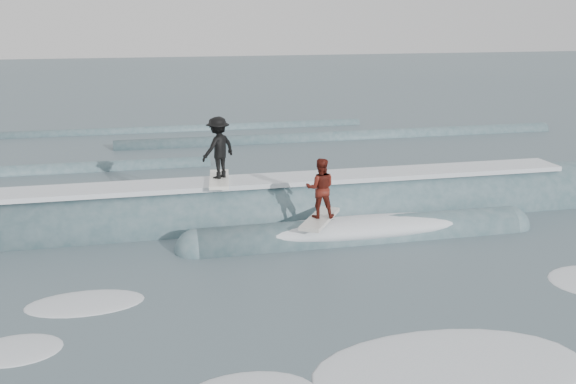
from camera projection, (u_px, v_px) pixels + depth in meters
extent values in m
plane|color=#41555F|center=(346.00, 312.00, 13.31)|extent=(160.00, 160.00, 0.00)
cylinder|color=#395861|center=(281.00, 218.00, 19.33)|extent=(20.76, 2.27, 2.27)
cylinder|color=#395861|center=(361.00, 238.00, 17.65)|extent=(9.00, 1.19, 1.19)
sphere|color=#395861|center=(197.00, 251.00, 16.69)|extent=(1.19, 1.19, 1.19)
sphere|color=#395861|center=(508.00, 226.00, 18.62)|extent=(1.19, 1.19, 1.19)
cube|color=white|center=(280.00, 180.00, 19.00)|extent=(18.00, 1.30, 0.14)
ellipsoid|color=white|center=(362.00, 228.00, 17.57)|extent=(7.60, 1.30, 0.60)
cube|color=white|center=(219.00, 179.00, 18.58)|extent=(0.80, 2.05, 0.10)
imported|color=black|center=(218.00, 148.00, 18.33)|extent=(1.31, 1.22, 1.78)
cube|color=silver|center=(320.00, 219.00, 17.22)|extent=(1.54, 1.98, 0.10)
imported|color=#551710|center=(320.00, 188.00, 16.99)|extent=(0.90, 0.76, 1.61)
ellipsoid|color=white|center=(15.00, 350.00, 11.79)|extent=(1.75, 1.19, 0.10)
ellipsoid|color=white|center=(450.00, 368.00, 11.19)|extent=(4.37, 2.98, 0.10)
ellipsoid|color=white|center=(85.00, 303.00, 13.69)|extent=(2.36, 1.61, 0.10)
cylinder|color=#395861|center=(345.00, 139.00, 31.43)|extent=(22.00, 0.80, 0.80)
cylinder|color=#395861|center=(157.00, 132.00, 33.26)|extent=(22.00, 0.60, 0.60)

